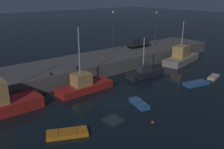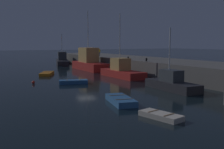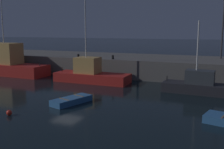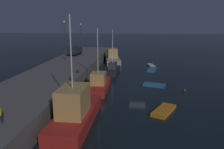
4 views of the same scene
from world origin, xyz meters
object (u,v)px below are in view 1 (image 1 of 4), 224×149
Objects in this scene: fishing_trawler_red at (181,57)px; fishing_boat_orange at (84,85)px; mooring_buoy_near at (153,122)px; rowboat_white_mid at (67,133)px; lamp_post_west at (113,28)px; dinghy_orange_near at (139,104)px; dinghy_red_small at (214,77)px; rowboat_blue_far at (196,83)px; bollard_central at (77,68)px; lamp_post_east at (156,25)px; utility_truck at (137,42)px; bollard_west at (51,74)px; fishing_boat_blue at (145,72)px.

fishing_boat_orange is at bearing -179.07° from fishing_trawler_red.
rowboat_white_mid is at bearing 154.43° from mooring_buoy_near.
dinghy_orange_near is at bearing -120.76° from lamp_post_west.
fishing_trawler_red is 1.30× the size of lamp_post_west.
rowboat_blue_far reaches higher than dinghy_red_small.
dinghy_orange_near is 0.46× the size of lamp_post_west.
rowboat_blue_far is 8.90× the size of bollard_central.
lamp_post_east reaches higher than bollard_central.
rowboat_white_mid is at bearing -152.12° from lamp_post_east.
rowboat_white_mid is at bearing -131.85° from fishing_boat_orange.
utility_truck is (5.15, 18.28, 3.24)m from rowboat_blue_far.
bollard_west is (-29.40, -5.59, -4.13)m from lamp_post_east.
rowboat_blue_far is at bearing -85.17° from lamp_post_west.
bollard_central is (4.75, 0.24, 0.00)m from bollard_west.
lamp_post_east is at bearing 27.88° from rowboat_white_mid.
bollard_west is (4.57, 12.38, 2.35)m from rowboat_white_mid.
utility_truck reaches higher than rowboat_white_mid.
utility_truck is 10.95× the size of bollard_west.
rowboat_blue_far reaches higher than dinghy_orange_near.
rowboat_white_mid is 38.97m from lamp_post_east.
rowboat_white_mid is at bearing -158.13° from fishing_boat_blue.
fishing_boat_blue is at bearing -97.87° from lamp_post_west.
lamp_post_east is (12.37, -0.42, -0.37)m from lamp_post_west.
lamp_post_west is at bearing 140.39° from fishing_trawler_red.
fishing_trawler_red is at bearing 16.21° from rowboat_white_mid.
mooring_buoy_near is 0.80× the size of bollard_west.
bollard_central reaches higher than bollard_west.
bollard_central is (-23.11, 3.20, 1.40)m from fishing_trawler_red.
rowboat_white_mid is at bearing -110.26° from bollard_west.
fishing_boat_orange is (-24.34, -0.40, -0.24)m from fishing_trawler_red.
fishing_boat_blue is 1.66× the size of rowboat_blue_far.
mooring_buoy_near is (-14.68, -3.93, -0.06)m from rowboat_blue_far.
fishing_trawler_red reaches higher than dinghy_orange_near.
mooring_buoy_near is 0.05× the size of lamp_post_east.
fishing_boat_blue is at bearing -128.99° from utility_truck.
fishing_trawler_red is 10.39m from dinghy_red_small.
mooring_buoy_near is 26.89m from lamp_post_west.
lamp_post_west reaches higher than dinghy_red_small.
fishing_boat_orange reaches higher than fishing_trawler_red.
bollard_central is at bearing 172.12° from fishing_trawler_red.
fishing_boat_blue is 1.62× the size of rowboat_white_mid.
bollard_west is at bearing -169.24° from lamp_post_east.
rowboat_blue_far is at bearing -31.29° from fishing_boat_orange.
bollard_west is (-3.52, 3.35, 1.64)m from fishing_boat_orange.
mooring_buoy_near is at bearing -150.62° from fishing_trawler_red.
lamp_post_west is 12.38m from lamp_post_east.
utility_truck reaches higher than bollard_west.
bollard_central reaches higher than mooring_buoy_near.
bollard_central is (-1.53, 12.29, 2.33)m from dinghy_orange_near.
rowboat_white_mid is 28.48m from dinghy_red_small.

